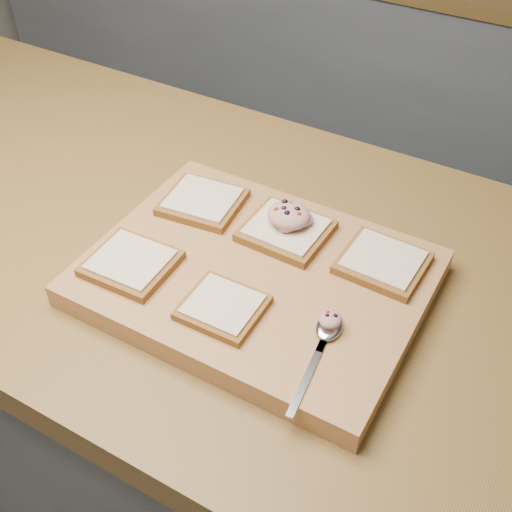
{
  "coord_description": "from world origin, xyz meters",
  "views": [
    {
      "loc": [
        0.4,
        -0.67,
        1.61
      ],
      "look_at": [
        0.05,
        -0.06,
        0.97
      ],
      "focal_mm": 45.0,
      "sensor_mm": 36.0,
      "label": 1
    }
  ],
  "objects_px": {
    "cutting_board": "(256,278)",
    "bread_far_center": "(286,230)",
    "spoon": "(326,334)",
    "tuna_salad_dollop": "(289,215)"
  },
  "relations": [
    {
      "from": "cutting_board",
      "to": "bread_far_center",
      "type": "xyz_separation_m",
      "value": [
        0.0,
        0.09,
        0.03
      ]
    },
    {
      "from": "cutting_board",
      "to": "spoon",
      "type": "distance_m",
      "value": 0.17
    },
    {
      "from": "bread_far_center",
      "to": "tuna_salad_dollop",
      "type": "height_order",
      "value": "tuna_salad_dollop"
    },
    {
      "from": "cutting_board",
      "to": "bread_far_center",
      "type": "height_order",
      "value": "bread_far_center"
    },
    {
      "from": "cutting_board",
      "to": "spoon",
      "type": "xyz_separation_m",
      "value": [
        0.15,
        -0.07,
        0.03
      ]
    },
    {
      "from": "cutting_board",
      "to": "bread_far_center",
      "type": "distance_m",
      "value": 0.1
    },
    {
      "from": "bread_far_center",
      "to": "spoon",
      "type": "relative_size",
      "value": 0.72
    },
    {
      "from": "cutting_board",
      "to": "tuna_salad_dollop",
      "type": "height_order",
      "value": "tuna_salad_dollop"
    },
    {
      "from": "bread_far_center",
      "to": "spoon",
      "type": "bearing_deg",
      "value": -47.66
    },
    {
      "from": "bread_far_center",
      "to": "tuna_salad_dollop",
      "type": "relative_size",
      "value": 1.92
    }
  ]
}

